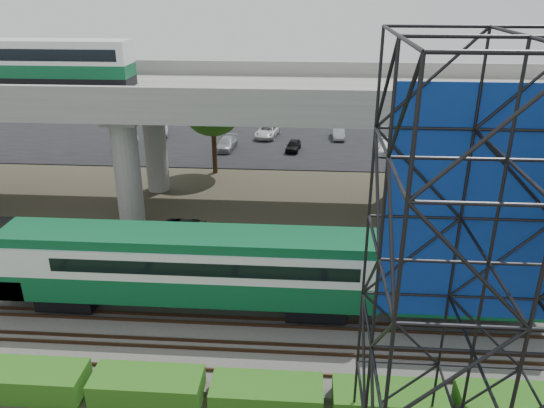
{
  "coord_description": "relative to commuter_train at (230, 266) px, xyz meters",
  "views": [
    {
      "loc": [
        2.42,
        -21.25,
        16.22
      ],
      "look_at": [
        0.48,
        6.0,
        4.66
      ],
      "focal_mm": 35.0,
      "sensor_mm": 36.0,
      "label": 1
    }
  ],
  "objects": [
    {
      "name": "ground",
      "position": [
        1.35,
        -2.0,
        -2.88
      ],
      "size": [
        140.0,
        140.0,
        0.0
      ],
      "primitive_type": "plane",
      "color": "#474233",
      "rests_on": "ground"
    },
    {
      "name": "ballast_bed",
      "position": [
        1.35,
        0.0,
        -2.78
      ],
      "size": [
        90.0,
        12.0,
        0.2
      ],
      "primitive_type": "cube",
      "color": "slate",
      "rests_on": "ground"
    },
    {
      "name": "service_road",
      "position": [
        1.35,
        8.5,
        -2.84
      ],
      "size": [
        90.0,
        5.0,
        0.08
      ],
      "primitive_type": "cube",
      "color": "black",
      "rests_on": "ground"
    },
    {
      "name": "parking_lot",
      "position": [
        1.35,
        32.0,
        -2.84
      ],
      "size": [
        90.0,
        18.0,
        0.08
      ],
      "primitive_type": "cube",
      "color": "black",
      "rests_on": "ground"
    },
    {
      "name": "harbor_water",
      "position": [
        1.35,
        54.0,
        -2.87
      ],
      "size": [
        140.0,
        40.0,
        0.03
      ],
      "primitive_type": "cube",
      "color": "#465A73",
      "rests_on": "ground"
    },
    {
      "name": "rail_tracks",
      "position": [
        1.35,
        -0.0,
        -2.6
      ],
      "size": [
        90.0,
        9.52,
        0.16
      ],
      "color": "#472D1E",
      "rests_on": "ballast_bed"
    },
    {
      "name": "commuter_train",
      "position": [
        0.0,
        0.0,
        0.0
      ],
      "size": [
        29.3,
        3.06,
        4.3
      ],
      "color": "black",
      "rests_on": "rail_tracks"
    },
    {
      "name": "overpass",
      "position": [
        0.17,
        14.0,
        5.33
      ],
      "size": [
        80.0,
        12.0,
        12.4
      ],
      "color": "#9E9B93",
      "rests_on": "ground"
    },
    {
      "name": "scaffold_tower",
      "position": [
        10.36,
        -9.98,
        4.59
      ],
      "size": [
        9.36,
        6.36,
        15.0
      ],
      "color": "black",
      "rests_on": "ground"
    },
    {
      "name": "hedge_strip",
      "position": [
        2.36,
        -6.3,
        -2.32
      ],
      "size": [
        34.6,
        1.8,
        1.2
      ],
      "color": "#275914",
      "rests_on": "ground"
    },
    {
      "name": "trees",
      "position": [
        -3.31,
        14.17,
        2.69
      ],
      "size": [
        40.94,
        16.94,
        7.69
      ],
      "color": "#382314",
      "rests_on": "ground"
    },
    {
      "name": "suv",
      "position": [
        -3.56,
        7.95,
        -2.09
      ],
      "size": [
        5.5,
        3.32,
        1.43
      ],
      "primitive_type": "imported",
      "rotation": [
        0.0,
        0.0,
        1.38
      ],
      "color": "black",
      "rests_on": "service_road"
    },
    {
      "name": "parked_cars",
      "position": [
        0.78,
        31.68,
        -2.2
      ],
      "size": [
        37.31,
        9.58,
        1.29
      ],
      "color": "white",
      "rests_on": "parking_lot"
    }
  ]
}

